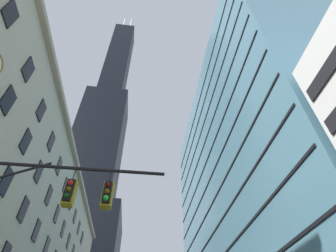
# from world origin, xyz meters

# --- Properties ---
(dark_skyscraper) EXTENTS (29.28, 29.28, 205.61)m
(dark_skyscraper) POSITION_xyz_m (-20.71, 87.15, 61.11)
(dark_skyscraper) COLOR black
(dark_skyscraper) RESTS_ON ground
(glass_office_midrise) EXTENTS (14.80, 50.52, 49.47)m
(glass_office_midrise) POSITION_xyz_m (18.35, 30.00, 24.73)
(glass_office_midrise) COLOR teal
(glass_office_midrise) RESTS_ON ground
(traffic_signal_mast) EXTENTS (8.07, 0.63, 7.45)m
(traffic_signal_mast) POSITION_xyz_m (-4.01, 2.83, 5.46)
(traffic_signal_mast) COLOR black
(traffic_signal_mast) RESTS_ON sidewalk_left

